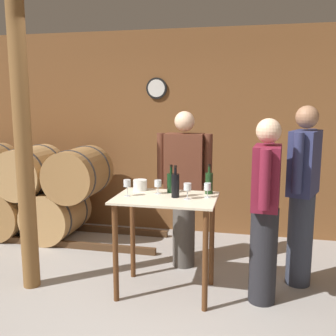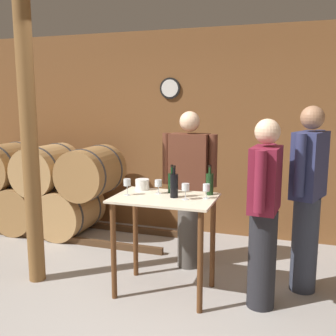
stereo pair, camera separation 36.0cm
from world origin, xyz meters
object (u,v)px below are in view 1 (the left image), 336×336
object	(u,v)px
person_visitor_with_scarf	(303,192)
wine_glass_far_side	(207,187)
wine_bottle_left	(175,185)
wine_bottle_center	(209,182)
wooden_post	(24,148)
wine_glass_near_center	(158,184)
wine_glass_near_right	(187,187)
wine_glass_near_left	(127,184)
ice_bucket	(140,185)
person_visitor_bearded	(265,208)
wine_bottle_far_left	(171,182)
person_host	(184,186)

from	to	relation	value
person_visitor_with_scarf	wine_glass_far_side	bearing A→B (deg)	-155.62
wine_bottle_left	person_visitor_with_scarf	size ratio (longest dim) A/B	0.17
wine_bottle_center	wooden_post	bearing A→B (deg)	-167.65
wine_glass_near_center	wine_bottle_center	bearing A→B (deg)	12.84
wine_bottle_center	wine_glass_near_right	world-z (taller)	wine_bottle_center
wooden_post	wine_glass_near_center	bearing A→B (deg)	12.17
wine_glass_near_center	wine_glass_near_right	bearing A→B (deg)	-24.63
wine_glass_near_left	ice_bucket	world-z (taller)	wine_glass_near_left
wine_bottle_left	wine_bottle_center	bearing A→B (deg)	35.88
wine_bottle_center	wine_glass_near_left	bearing A→B (deg)	-160.30
person_visitor_bearded	wooden_post	bearing A→B (deg)	-175.43
wine_glass_near_left	wine_glass_far_side	size ratio (longest dim) A/B	1.15
wooden_post	wine_glass_near_left	xyz separation A→B (m)	(0.96, 0.11, -0.31)
ice_bucket	person_visitor_with_scarf	xyz separation A→B (m)	(1.54, 0.24, -0.05)
wooden_post	wine_bottle_far_left	distance (m)	1.40
person_visitor_bearded	wine_bottle_center	bearing A→B (deg)	159.48
wine_glass_near_left	wine_bottle_far_left	bearing A→B (deg)	32.58
person_visitor_bearded	wine_glass_far_side	bearing A→B (deg)	175.18
wine_glass_near_left	wine_glass_near_center	xyz separation A→B (m)	(0.25, 0.15, -0.02)
wine_bottle_far_left	wine_glass_far_side	size ratio (longest dim) A/B	2.00
wooden_post	wine_glass_far_side	size ratio (longest dim) A/B	20.27
wine_bottle_far_left	person_host	bearing A→B (deg)	84.58
wine_glass_near_left	wine_glass_near_right	xyz separation A→B (m)	(0.55, 0.01, -0.01)
wine_glass_near_center	wine_glass_far_side	world-z (taller)	wine_glass_far_side
wooden_post	ice_bucket	distance (m)	1.13
wine_bottle_far_left	person_visitor_bearded	bearing A→B (deg)	-10.76
wine_glass_far_side	ice_bucket	size ratio (longest dim) A/B	0.99
wine_glass_near_right	person_visitor_with_scarf	xyz separation A→B (m)	(1.03, 0.49, -0.11)
wine_bottle_far_left	wine_glass_near_right	bearing A→B (deg)	-48.30
wine_bottle_far_left	wine_bottle_center	bearing A→B (deg)	4.27
wooden_post	wine_bottle_center	distance (m)	1.74
wine_glass_near_right	ice_bucket	xyz separation A→B (m)	(-0.51, 0.25, -0.06)
person_host	wine_bottle_far_left	bearing A→B (deg)	-95.42
wine_glass_near_right	wine_glass_far_side	world-z (taller)	wine_glass_near_right
person_visitor_bearded	wine_glass_near_right	bearing A→B (deg)	-175.51
person_visitor_with_scarf	wine_glass_near_left	bearing A→B (deg)	-162.51
wine_bottle_center	wine_glass_far_side	world-z (taller)	wine_bottle_center
ice_bucket	wine_bottle_far_left	bearing A→B (deg)	-5.75
ice_bucket	wooden_post	bearing A→B (deg)	-159.64
wine_glass_near_left	person_host	xyz separation A→B (m)	(0.40, 0.69, -0.15)
wine_bottle_left	person_visitor_bearded	xyz separation A→B (m)	(0.79, 0.01, -0.17)
wine_bottle_far_left	wine_glass_far_side	distance (m)	0.38
wooden_post	wine_glass_near_center	world-z (taller)	wooden_post
wine_glass_far_side	person_visitor_bearded	world-z (taller)	person_visitor_bearded
wine_glass_near_left	wine_glass_near_right	size ratio (longest dim) A/B	1.07
ice_bucket	person_visitor_bearded	xyz separation A→B (m)	(1.19, -0.20, -0.11)
wine_bottle_center	person_visitor_bearded	distance (m)	0.57
wine_glass_far_side	ice_bucket	bearing A→B (deg)	167.15
wine_bottle_left	wine_glass_far_side	world-z (taller)	wine_bottle_left
wine_glass_near_center	wine_glass_far_side	size ratio (longest dim) A/B	0.99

